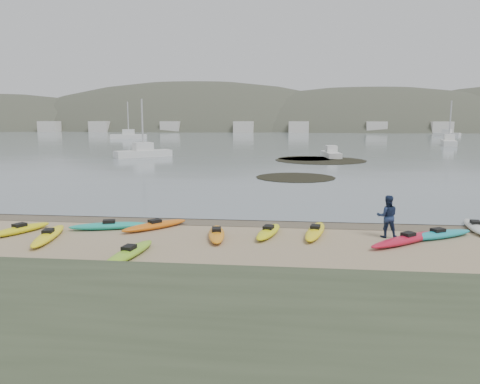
# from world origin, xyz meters

# --- Properties ---
(ground) EXTENTS (600.00, 600.00, 0.00)m
(ground) POSITION_xyz_m (0.00, 0.00, 0.00)
(ground) COLOR tan
(ground) RESTS_ON ground
(wet_sand) EXTENTS (60.00, 60.00, 0.00)m
(wet_sand) POSITION_xyz_m (0.00, -0.30, 0.00)
(wet_sand) COLOR brown
(wet_sand) RESTS_ON ground
(water) EXTENTS (1200.00, 1200.00, 0.00)m
(water) POSITION_xyz_m (0.00, 300.00, 0.01)
(water) COLOR slate
(water) RESTS_ON ground
(kayaks) EXTENTS (22.56, 9.62, 0.34)m
(kayaks) POSITION_xyz_m (0.37, -3.34, 0.17)
(kayaks) COLOR red
(kayaks) RESTS_ON ground
(person_east) EXTENTS (0.95, 0.75, 1.89)m
(person_east) POSITION_xyz_m (6.87, -2.63, 0.95)
(person_east) COLOR navy
(person_east) RESTS_ON ground
(kelp_mats) EXTENTS (12.26, 26.83, 0.04)m
(kelp_mats) POSITION_xyz_m (4.96, 31.93, 0.03)
(kelp_mats) COLOR black
(kelp_mats) RESTS_ON water
(moored_boats) EXTENTS (94.72, 89.89, 1.26)m
(moored_boats) POSITION_xyz_m (1.52, 77.03, 0.56)
(moored_boats) COLOR silver
(moored_boats) RESTS_ON ground
(far_hills) EXTENTS (550.00, 135.00, 80.00)m
(far_hills) POSITION_xyz_m (39.38, 193.97, -15.93)
(far_hills) COLOR #384235
(far_hills) RESTS_ON ground
(far_town) EXTENTS (199.00, 5.00, 4.00)m
(far_town) POSITION_xyz_m (6.00, 145.00, 2.00)
(far_town) COLOR beige
(far_town) RESTS_ON ground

